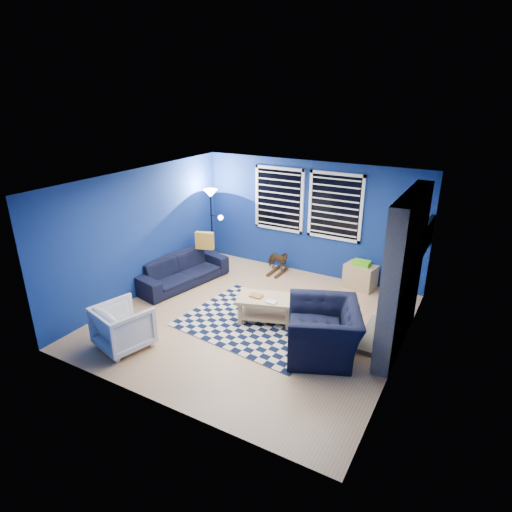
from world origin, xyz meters
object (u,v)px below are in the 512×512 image
at_px(cabinet, 360,276).
at_px(armchair_big, 323,330).
at_px(sofa, 181,270).
at_px(rocking_horse, 278,260).
at_px(floor_lamp, 212,204).
at_px(armchair_bent, 123,326).
at_px(tv, 426,237).
at_px(coffee_table, 266,304).

bearing_deg(cabinet, armchair_big, -75.60).
xyz_separation_m(armchair_big, cabinet, (-0.18, 2.60, -0.13)).
relative_size(sofa, cabinet, 3.03).
relative_size(sofa, rocking_horse, 3.71).
height_order(cabinet, floor_lamp, floor_lamp).
bearing_deg(armchair_big, armchair_bent, -87.75).
xyz_separation_m(sofa, rocking_horse, (1.53, 1.49, 0.00)).
relative_size(tv, armchair_big, 0.81).
height_order(tv, sofa, tv).
bearing_deg(armchair_big, rocking_horse, -164.34).
height_order(rocking_horse, floor_lamp, floor_lamp).
xyz_separation_m(sofa, floor_lamp, (-0.01, 1.20, 1.17)).
relative_size(rocking_horse, cabinet, 0.82).
distance_m(armchair_bent, floor_lamp, 3.78).
relative_size(sofa, armchair_big, 1.66).
xyz_separation_m(armchair_bent, floor_lamp, (-0.72, 3.54, 1.11)).
xyz_separation_m(rocking_horse, coffee_table, (0.79, -2.03, 0.04)).
xyz_separation_m(rocking_horse, cabinet, (1.84, 0.15, -0.04)).
bearing_deg(coffee_table, rocking_horse, 111.16).
relative_size(armchair_big, armchair_bent, 1.55).
distance_m(cabinet, floor_lamp, 3.60).
distance_m(coffee_table, floor_lamp, 3.11).
xyz_separation_m(armchair_big, floor_lamp, (-3.55, 2.16, 1.07)).
xyz_separation_m(sofa, cabinet, (3.36, 1.64, -0.03)).
distance_m(sofa, rocking_horse, 2.13).
bearing_deg(rocking_horse, tv, -87.01).
height_order(sofa, coffee_table, sofa).
height_order(sofa, rocking_horse, sofa).
relative_size(sofa, coffee_table, 1.83).
distance_m(armchair_big, rocking_horse, 3.18).
bearing_deg(sofa, rocking_horse, -33.81).
xyz_separation_m(tv, floor_lamp, (-4.55, -0.19, 0.07)).
bearing_deg(armchair_big, sofa, -128.95).
height_order(tv, rocking_horse, tv).
bearing_deg(tv, armchair_bent, -135.79).
bearing_deg(rocking_horse, armchair_bent, 172.92).
height_order(sofa, armchair_big, armchair_big).
distance_m(rocking_horse, coffee_table, 2.18).
height_order(armchair_bent, floor_lamp, floor_lamp).
bearing_deg(armchair_big, cabinet, 160.20).
xyz_separation_m(coffee_table, floor_lamp, (-2.32, 1.74, 1.13)).
distance_m(sofa, floor_lamp, 1.67).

